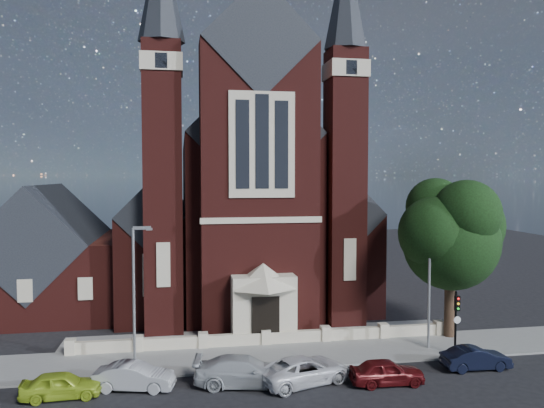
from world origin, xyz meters
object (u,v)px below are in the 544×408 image
at_px(car_lime_van, 61,385).
at_px(car_navy, 476,358).
at_px(church, 238,205).
at_px(street_lamp_right, 431,277).
at_px(car_white_suv, 304,370).
at_px(car_silver_b, 244,371).
at_px(street_tree, 455,236).
at_px(car_dark_red, 387,372).
at_px(parish_hall, 47,262).
at_px(traffic_signal, 456,315).
at_px(car_silver_a, 134,377).
at_px(street_lamp_left, 135,287).

distance_m(car_lime_van, car_navy, 22.27).
height_order(church, street_lamp_right, church).
xyz_separation_m(street_lamp_right, car_white_suv, (-9.05, -3.97, -3.89)).
distance_m(church, car_silver_b, 23.95).
relative_size(church, car_navy, 9.04).
distance_m(street_tree, car_white_suv, 14.32).
bearing_deg(street_tree, church, 126.17).
height_order(car_silver_b, car_dark_red, car_silver_b).
height_order(street_tree, car_white_suv, street_tree).
distance_m(parish_hall, street_lamp_right, 29.62).
height_order(parish_hall, car_white_suv, parish_hall).
distance_m(street_lamp_right, car_navy, 5.49).
bearing_deg(church, car_silver_b, -95.39).
bearing_deg(traffic_signal, car_silver_a, -174.75).
xyz_separation_m(traffic_signal, car_silver_a, (-18.74, -1.72, -1.90)).
bearing_deg(street_lamp_right, street_tree, 34.26).
height_order(car_silver_b, car_navy, car_silver_b).
bearing_deg(street_lamp_right, parish_hall, 151.78).
bearing_deg(parish_hall, traffic_signal, -29.98).
relative_size(parish_hall, car_white_suv, 2.40).
distance_m(car_lime_van, car_dark_red, 16.51).
relative_size(street_lamp_right, car_dark_red, 2.06).
bearing_deg(car_white_suv, car_navy, -106.76).
relative_size(traffic_signal, car_silver_b, 0.77).
bearing_deg(car_silver_b, street_tree, -60.67).
relative_size(church, street_lamp_right, 4.31).
height_order(street_lamp_left, street_lamp_right, same).
relative_size(street_lamp_left, car_silver_a, 1.97).
xyz_separation_m(street_lamp_right, car_navy, (0.98, -3.67, -3.96)).
xyz_separation_m(street_lamp_left, car_dark_red, (13.18, -4.85, -3.93)).
bearing_deg(car_lime_van, car_silver_a, -85.32).
distance_m(traffic_signal, car_dark_red, 6.88).
height_order(street_lamp_left, car_lime_van, street_lamp_left).
distance_m(traffic_signal, car_navy, 2.86).
xyz_separation_m(parish_hall, traffic_signal, (27.00, -15.57, -1.43)).
xyz_separation_m(street_tree, car_navy, (-1.53, -5.38, -6.32)).
bearing_deg(church, car_silver_a, -109.20).
xyz_separation_m(traffic_signal, car_lime_van, (-22.20, -2.19, -1.93)).
height_order(car_lime_van, car_silver_a, car_silver_a).
bearing_deg(car_navy, traffic_signal, 2.23).
bearing_deg(car_white_suv, car_lime_van, 70.51).
bearing_deg(car_navy, street_tree, -15.50).
height_order(car_lime_van, car_silver_b, car_silver_b).
distance_m(car_silver_b, car_white_suv, 3.18).
bearing_deg(street_lamp_left, parish_hall, 120.02).
xyz_separation_m(street_tree, street_lamp_left, (-20.51, -1.71, -2.36)).
height_order(church, car_navy, church).
height_order(street_tree, car_lime_van, street_tree).
bearing_deg(car_silver_a, car_navy, -79.00).
bearing_deg(car_navy, parish_hall, 57.25).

